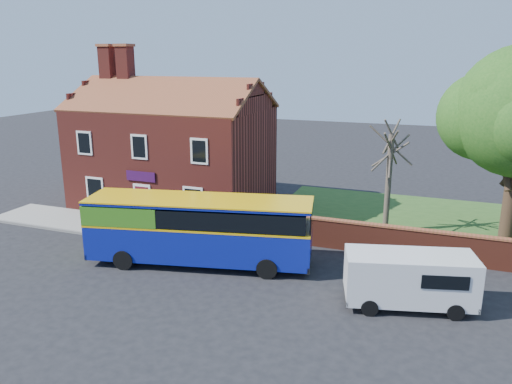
% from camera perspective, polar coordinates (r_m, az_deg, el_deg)
% --- Properties ---
extents(ground, '(120.00, 120.00, 0.00)m').
position_cam_1_polar(ground, '(22.46, -7.99, -10.84)').
color(ground, black).
rests_on(ground, ground).
extents(pavement, '(18.00, 3.50, 0.12)m').
position_cam_1_polar(pavement, '(30.44, -14.48, -3.97)').
color(pavement, gray).
rests_on(pavement, ground).
extents(kerb, '(18.00, 0.15, 0.14)m').
position_cam_1_polar(kerb, '(29.11, -16.44, -4.98)').
color(kerb, slate).
rests_on(kerb, ground).
extents(grass_strip, '(26.00, 12.00, 0.04)m').
position_cam_1_polar(grass_strip, '(32.29, 25.13, -3.93)').
color(grass_strip, '#426B28').
rests_on(grass_strip, ground).
extents(shop_building, '(12.30, 8.13, 10.50)m').
position_cam_1_polar(shop_building, '(34.28, -9.41, 4.25)').
color(shop_building, maroon).
rests_on(shop_building, ground).
extents(boundary_wall, '(22.00, 0.38, 1.60)m').
position_cam_1_polar(boundary_wall, '(26.39, 26.17, -6.36)').
color(boundary_wall, maroon).
rests_on(boundary_wall, ground).
extents(bus, '(11.12, 4.93, 3.28)m').
position_cam_1_polar(bus, '(24.34, -7.25, -3.97)').
color(bus, navy).
rests_on(bus, ground).
extents(van_near, '(5.42, 3.23, 2.23)m').
position_cam_1_polar(van_near, '(21.19, 17.17, -9.34)').
color(van_near, silver).
rests_on(van_near, ground).
extents(bare_tree, '(2.32, 2.76, 6.18)m').
position_cam_1_polar(bare_tree, '(29.14, 14.92, 1.52)').
color(bare_tree, '#4C4238').
rests_on(bare_tree, ground).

